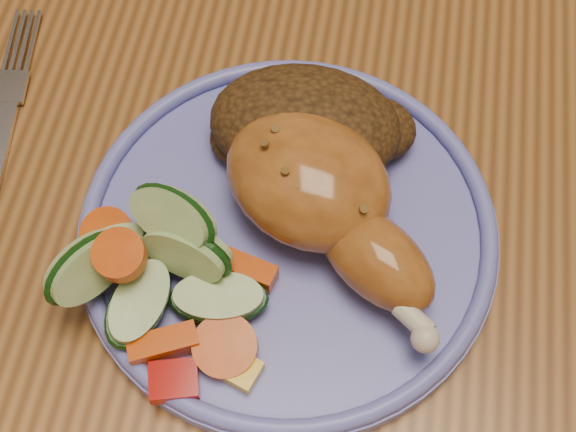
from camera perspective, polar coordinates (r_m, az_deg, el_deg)
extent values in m
plane|color=brown|center=(1.21, 5.71, -14.56)|extent=(4.00, 4.00, 0.00)
cube|color=brown|center=(0.53, 12.61, 4.59)|extent=(0.90, 1.40, 0.04)
cylinder|color=#4C2D16|center=(1.18, -0.12, 6.87)|extent=(0.04, 0.04, 0.41)
cylinder|color=#4C2D16|center=(1.20, 17.18, 4.32)|extent=(0.04, 0.04, 0.41)
cylinder|color=#6568C3|center=(0.46, 0.00, -1.24)|extent=(0.24, 0.24, 0.01)
torus|color=#6568C3|center=(0.45, 0.00, -0.60)|extent=(0.24, 0.24, 0.01)
ellipsoid|color=#AA6123|center=(0.44, 1.44, 2.66)|extent=(0.13, 0.12, 0.05)
ellipsoid|color=#AA6123|center=(0.43, 6.29, -2.99)|extent=(0.09, 0.08, 0.04)
sphere|color=beige|center=(0.42, 9.73, -8.58)|extent=(0.02, 0.02, 0.02)
ellipsoid|color=#472C11|center=(0.47, 1.23, 6.47)|extent=(0.11, 0.08, 0.05)
ellipsoid|color=#472C11|center=(0.48, 5.81, 6.22)|extent=(0.06, 0.04, 0.03)
ellipsoid|color=#472C11|center=(0.48, -2.81, 5.50)|extent=(0.05, 0.04, 0.02)
cube|color=#A50A05|center=(0.42, -8.11, -11.53)|extent=(0.03, 0.03, 0.01)
cube|color=#E5A507|center=(0.42, -3.47, -10.85)|extent=(0.03, 0.02, 0.01)
cube|color=#E04B07|center=(0.44, -2.88, -3.85)|extent=(0.03, 0.02, 0.01)
cylinder|color=#E04B07|center=(0.46, -12.66, -1.31)|extent=(0.03, 0.03, 0.02)
cube|color=#E04B07|center=(0.43, -8.85, -9.02)|extent=(0.04, 0.03, 0.01)
cylinder|color=#E04B07|center=(0.42, -4.48, -9.28)|extent=(0.03, 0.04, 0.02)
cylinder|color=#E04B07|center=(0.42, -11.89, -2.74)|extent=(0.03, 0.03, 0.02)
cylinder|color=#AEC781|center=(0.43, -14.10, -3.56)|extent=(0.06, 0.06, 0.05)
cylinder|color=#AEC781|center=(0.45, -11.22, -2.38)|extent=(0.06, 0.06, 0.02)
cylinder|color=#AEC781|center=(0.43, -7.20, -2.46)|extent=(0.05, 0.04, 0.05)
cylinder|color=#AEC781|center=(0.43, -4.93, -5.88)|extent=(0.06, 0.06, 0.02)
cylinder|color=#AEC781|center=(0.43, -10.59, -6.13)|extent=(0.06, 0.06, 0.03)
cylinder|color=#AEC781|center=(0.43, -8.18, -0.06)|extent=(0.06, 0.06, 0.04)
cube|color=silver|center=(0.55, -19.14, 8.66)|extent=(0.03, 0.08, 0.00)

